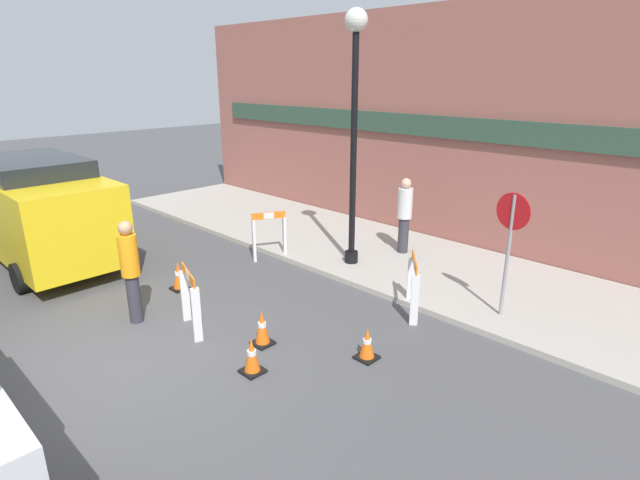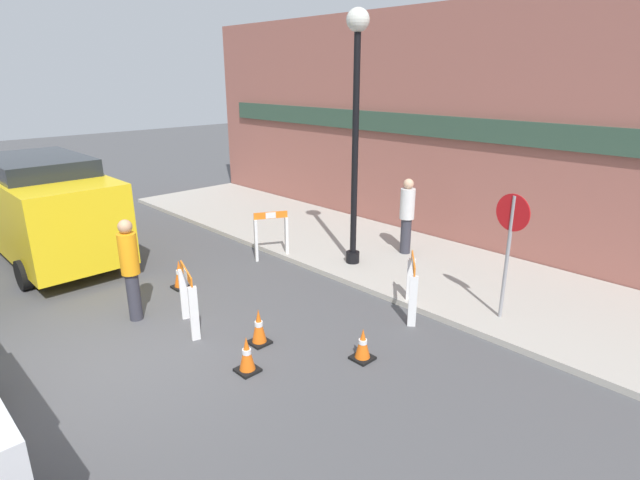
% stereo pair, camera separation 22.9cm
% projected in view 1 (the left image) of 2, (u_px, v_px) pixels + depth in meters
% --- Properties ---
extents(ground_plane, '(60.00, 60.00, 0.00)m').
position_uv_depth(ground_plane, '(118.00, 369.00, 7.08)').
color(ground_plane, '#4C4C4F').
extents(sidewalk_slab, '(18.00, 3.62, 0.11)m').
position_uv_depth(sidewalk_slab, '(388.00, 256.00, 11.32)').
color(sidewalk_slab, '#ADA89E').
rests_on(sidewalk_slab, ground_plane).
extents(storefront_facade, '(18.00, 0.22, 5.50)m').
position_uv_depth(storefront_facade, '(442.00, 128.00, 11.74)').
color(storefront_facade, '#93564C').
rests_on(storefront_facade, ground_plane).
extents(streetlamp_post, '(0.44, 0.44, 5.04)m').
position_uv_depth(streetlamp_post, '(354.00, 107.00, 9.77)').
color(streetlamp_post, black).
rests_on(streetlamp_post, sidewalk_slab).
extents(stop_sign, '(0.60, 0.11, 2.11)m').
position_uv_depth(stop_sign, '(510.00, 235.00, 8.00)').
color(stop_sign, gray).
rests_on(stop_sign, sidewalk_slab).
extents(barricade_0, '(0.85, 0.40, 1.05)m').
position_uv_depth(barricade_0, '(190.00, 298.00, 7.97)').
color(barricade_0, white).
rests_on(barricade_0, ground_plane).
extents(barricade_1, '(0.64, 0.75, 1.04)m').
position_uv_depth(barricade_1, '(413.00, 284.00, 8.52)').
color(barricade_1, white).
rests_on(barricade_1, ground_plane).
extents(barricade_2, '(0.46, 0.73, 1.10)m').
position_uv_depth(barricade_2, '(269.00, 235.00, 11.06)').
color(barricade_2, white).
rests_on(barricade_2, ground_plane).
extents(traffic_cone_0, '(0.30, 0.30, 0.58)m').
position_uv_depth(traffic_cone_0, '(262.00, 328.00, 7.63)').
color(traffic_cone_0, black).
rests_on(traffic_cone_0, ground_plane).
extents(traffic_cone_1, '(0.30, 0.30, 0.50)m').
position_uv_depth(traffic_cone_1, '(367.00, 344.00, 7.25)').
color(traffic_cone_1, black).
rests_on(traffic_cone_1, ground_plane).
extents(traffic_cone_2, '(0.30, 0.30, 0.54)m').
position_uv_depth(traffic_cone_2, '(252.00, 356.00, 6.91)').
color(traffic_cone_2, black).
rests_on(traffic_cone_2, ground_plane).
extents(traffic_cone_3, '(0.30, 0.30, 0.57)m').
position_uv_depth(traffic_cone_3, '(179.00, 276.00, 9.60)').
color(traffic_cone_3, black).
rests_on(traffic_cone_3, ground_plane).
extents(person_worker, '(0.40, 0.40, 1.76)m').
position_uv_depth(person_worker, '(130.00, 268.00, 8.13)').
color(person_worker, '#33333D').
rests_on(person_worker, ground_plane).
extents(person_pedestrian, '(0.45, 0.45, 1.71)m').
position_uv_depth(person_pedestrian, '(404.00, 213.00, 11.11)').
color(person_pedestrian, '#33333D').
rests_on(person_pedestrian, sidewalk_slab).
extents(work_van, '(5.03, 2.10, 2.30)m').
position_uv_depth(work_van, '(37.00, 205.00, 10.84)').
color(work_van, yellow).
rests_on(work_van, ground_plane).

